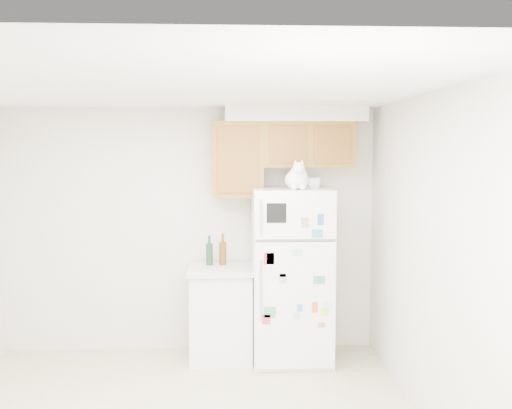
{
  "coord_description": "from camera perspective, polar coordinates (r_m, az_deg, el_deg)",
  "views": [
    {
      "loc": [
        0.39,
        -4.15,
        2.06
      ],
      "look_at": [
        0.67,
        1.55,
        1.55
      ],
      "focal_mm": 42.0,
      "sensor_mm": 36.0,
      "label": 1
    }
  ],
  "objects": [
    {
      "name": "storage_box_front",
      "position": [
        5.8,
        5.08,
        1.97
      ],
      "size": [
        0.15,
        0.12,
        0.09
      ],
      "primitive_type": "cube",
      "rotation": [
        0.0,
        0.0,
        0.05
      ],
      "color": "white",
      "rests_on": "refrigerator"
    },
    {
      "name": "storage_box_back",
      "position": [
        5.96,
        5.09,
        2.11
      ],
      "size": [
        0.21,
        0.17,
        0.1
      ],
      "primitive_type": "cube",
      "rotation": [
        0.0,
        0.0,
        0.26
      ],
      "color": "white",
      "rests_on": "refrigerator"
    },
    {
      "name": "room_shell",
      "position": [
        4.42,
        -6.25,
        0.06
      ],
      "size": [
        3.84,
        4.04,
        2.52
      ],
      "color": "silver",
      "rests_on": "ground_plane"
    },
    {
      "name": "base_counter",
      "position": [
        6.04,
        -3.34,
        -10.23
      ],
      "size": [
        0.64,
        0.64,
        0.92
      ],
      "color": "white",
      "rests_on": "ground_plane"
    },
    {
      "name": "bottle_amber",
      "position": [
        6.03,
        -3.18,
        -4.28
      ],
      "size": [
        0.07,
        0.07,
        0.32
      ],
      "primitive_type": null,
      "color": "#593814",
      "rests_on": "base_counter"
    },
    {
      "name": "cat",
      "position": [
        5.65,
        3.97,
        2.52
      ],
      "size": [
        0.28,
        0.4,
        0.28
      ],
      "color": "white",
      "rests_on": "refrigerator"
    },
    {
      "name": "refrigerator",
      "position": [
        5.91,
        3.38,
        -6.7
      ],
      "size": [
        0.76,
        0.78,
        1.7
      ],
      "color": "white",
      "rests_on": "ground_plane"
    },
    {
      "name": "bottle_green",
      "position": [
        6.03,
        -4.46,
        -4.37
      ],
      "size": [
        0.07,
        0.07,
        0.3
      ],
      "primitive_type": null,
      "color": "#19381E",
      "rests_on": "base_counter"
    }
  ]
}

